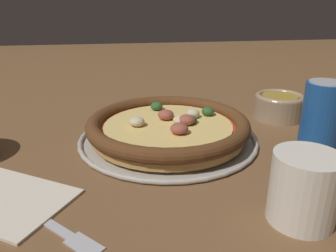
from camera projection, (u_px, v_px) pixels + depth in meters
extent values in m
plane|color=brown|center=(168.00, 140.00, 0.62)|extent=(3.00, 3.00, 0.00)
cylinder|color=#B7B2A8|center=(168.00, 139.00, 0.62)|extent=(0.33, 0.33, 0.01)
torus|color=#B7B2A8|center=(168.00, 138.00, 0.62)|extent=(0.33, 0.33, 0.01)
cylinder|color=tan|center=(168.00, 131.00, 0.62)|extent=(0.28, 0.28, 0.02)
torus|color=#563319|center=(168.00, 123.00, 0.61)|extent=(0.30, 0.30, 0.03)
cylinder|color=#B7381E|center=(168.00, 126.00, 0.61)|extent=(0.25, 0.25, 0.00)
cylinder|color=#EAC670|center=(168.00, 125.00, 0.61)|extent=(0.24, 0.24, 0.00)
ellipsoid|color=beige|center=(180.00, 120.00, 0.61)|extent=(0.03, 0.03, 0.01)
ellipsoid|color=#2D5628|center=(208.00, 111.00, 0.66)|extent=(0.03, 0.03, 0.02)
ellipsoid|color=#994C3D|center=(168.00, 115.00, 0.63)|extent=(0.04, 0.04, 0.02)
ellipsoid|color=beige|center=(137.00, 122.00, 0.60)|extent=(0.04, 0.04, 0.02)
ellipsoid|color=#2D5628|center=(157.00, 106.00, 0.69)|extent=(0.03, 0.03, 0.02)
ellipsoid|color=#2D5628|center=(191.00, 119.00, 0.62)|extent=(0.03, 0.03, 0.01)
ellipsoid|color=beige|center=(193.00, 113.00, 0.64)|extent=(0.04, 0.04, 0.02)
ellipsoid|color=#994C3D|center=(179.00, 128.00, 0.57)|extent=(0.04, 0.04, 0.02)
ellipsoid|color=#994C3D|center=(187.00, 120.00, 0.61)|extent=(0.04, 0.04, 0.02)
cylinder|color=#9E8466|center=(279.00, 108.00, 0.73)|extent=(0.11, 0.11, 0.05)
torus|color=#9E8466|center=(280.00, 97.00, 0.73)|extent=(0.11, 0.11, 0.01)
cylinder|color=olive|center=(280.00, 96.00, 0.72)|extent=(0.08, 0.08, 0.00)
cylinder|color=silver|center=(304.00, 188.00, 0.38)|extent=(0.08, 0.08, 0.09)
cube|color=beige|center=(5.00, 198.00, 0.43)|extent=(0.20, 0.19, 0.01)
cube|color=#B7B7BC|center=(34.00, 214.00, 0.41)|extent=(0.11, 0.11, 0.00)
cube|color=#B7B7BC|center=(84.00, 245.00, 0.35)|extent=(0.05, 0.05, 0.00)
cylinder|color=#194C99|center=(321.00, 117.00, 0.56)|extent=(0.07, 0.07, 0.12)
cylinder|color=#BCBCC1|center=(328.00, 82.00, 0.54)|extent=(0.06, 0.06, 0.00)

